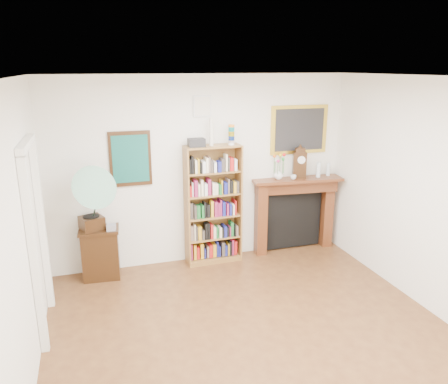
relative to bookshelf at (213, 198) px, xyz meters
name	(u,v)px	position (x,y,z in m)	size (l,w,h in m)	color
room	(268,228)	(-0.11, -2.33, 0.39)	(4.51, 5.01, 2.81)	#4E2A17
door_casing	(36,224)	(-2.31, -1.13, 0.25)	(0.08, 1.02, 2.17)	white
teal_poster	(130,159)	(-1.16, 0.15, 0.64)	(0.58, 0.04, 0.78)	black
small_picture	(202,106)	(-0.11, 0.15, 1.34)	(0.26, 0.04, 0.30)	white
gilt_painting	(299,130)	(1.44, 0.15, 0.94)	(0.95, 0.04, 0.75)	gold
bookshelf	(213,198)	(0.00, 0.00, 0.00)	(0.84, 0.32, 2.07)	brown
side_cabinet	(101,253)	(-1.67, -0.05, -0.64)	(0.54, 0.39, 0.73)	black
fireplace	(294,207)	(1.37, 0.06, -0.29)	(1.46, 0.48, 1.21)	#4F2512
gramophone	(89,195)	(-1.75, -0.19, 0.26)	(0.79, 0.87, 0.95)	black
cd_stack	(111,227)	(-1.50, -0.15, -0.23)	(0.12, 0.12, 0.08)	#B1B0BD
mantel_clock	(300,164)	(1.42, 0.03, 0.43)	(0.23, 0.17, 0.47)	black
flower_vase	(279,175)	(1.07, 0.04, 0.28)	(0.14, 0.14, 0.15)	white
teacup	(293,177)	(1.29, -0.04, 0.24)	(0.09, 0.09, 0.07)	silver
bottle_left	(318,170)	(1.72, -0.02, 0.32)	(0.07, 0.07, 0.24)	silver
bottle_right	(328,170)	(1.92, 0.02, 0.30)	(0.06, 0.06, 0.20)	silver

